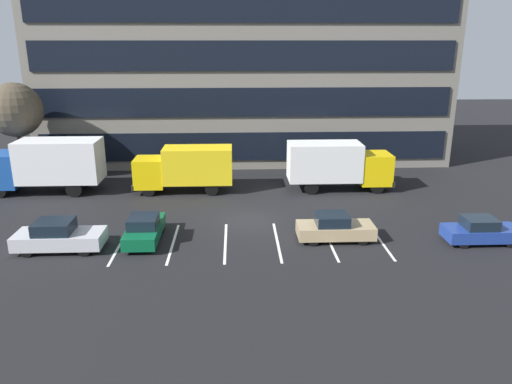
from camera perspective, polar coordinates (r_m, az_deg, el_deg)
The scene contains 11 objects.
ground_plane at distance 29.59m, azimuth -0.75°, elevation -3.29°, with size 120.00×120.00×0.00m, color black.
office_building at distance 45.75m, azimuth -1.46°, elevation 13.31°, with size 34.67×12.06×14.40m.
lot_markings at distance 26.49m, azimuth -0.53°, elevation -5.84°, with size 14.14×5.40×0.01m.
box_truck_blue at distance 37.35m, azimuth -23.28°, elevation 3.07°, with size 8.13×2.69×3.77m.
box_truck_yellow at distance 35.49m, azimuth 9.42°, elevation 3.27°, with size 7.43×2.46×3.44m.
box_truck_yellow_all at distance 34.89m, azimuth -8.19°, elevation 2.88°, with size 6.95×2.30×3.22m.
sedan_forest at distance 27.05m, azimuth -12.86°, elevation -4.22°, with size 1.70×4.07×1.46m.
sedan_tan at distance 26.85m, azimuth 9.13°, elevation -4.14°, with size 4.12×1.73×1.48m.
sedan_silver at distance 27.23m, azimuth -21.97°, elevation -4.80°, with size 4.46×1.87×1.60m.
sedan_navy at distance 28.82m, azimuth 24.69°, elevation -4.13°, with size 3.93×1.65×1.41m.
bare_tree at distance 40.64m, azimuth -26.22°, elevation 8.55°, with size 3.97×3.97×7.44m.
Camera 1 is at (-0.78, -27.68, 10.45)m, focal length 34.41 mm.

